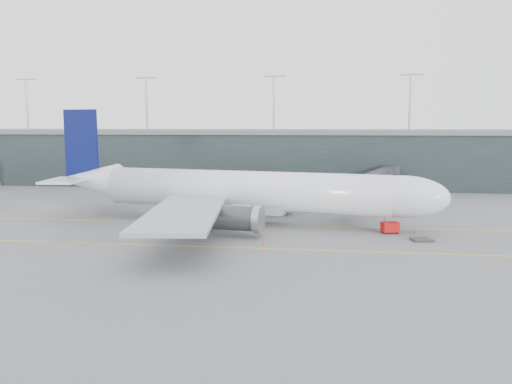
# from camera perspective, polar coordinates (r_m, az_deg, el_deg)

# --- Properties ---
(ground) EXTENTS (320.00, 320.00, 0.00)m
(ground) POSITION_cam_1_polar(r_m,az_deg,el_deg) (88.72, -4.00, -3.12)
(ground) COLOR slate
(ground) RESTS_ON ground
(taxiline_a) EXTENTS (160.00, 0.25, 0.02)m
(taxiline_a) POSITION_cam_1_polar(r_m,az_deg,el_deg) (84.88, -4.53, -3.61)
(taxiline_a) COLOR yellow
(taxiline_a) RESTS_ON ground
(taxiline_b) EXTENTS (160.00, 0.25, 0.02)m
(taxiline_b) POSITION_cam_1_polar(r_m,az_deg,el_deg) (69.66, -7.21, -6.17)
(taxiline_b) COLOR yellow
(taxiline_b) RESTS_ON ground
(taxiline_lead_main) EXTENTS (0.25, 60.00, 0.02)m
(taxiline_lead_main) POSITION_cam_1_polar(r_m,az_deg,el_deg) (107.45, 0.68, -1.19)
(taxiline_lead_main) COLOR yellow
(taxiline_lead_main) RESTS_ON ground
(terminal) EXTENTS (240.00, 36.00, 29.00)m
(terminal) POSITION_cam_1_polar(r_m,az_deg,el_deg) (144.75, 0.43, 4.15)
(terminal) COLOR #1E2829
(terminal) RESTS_ON ground
(main_aircraft) EXTENTS (69.05, 64.13, 19.41)m
(main_aircraft) POSITION_cam_1_polar(r_m,az_deg,el_deg) (84.57, -1.74, 0.10)
(main_aircraft) COLOR white
(main_aircraft) RESTS_ON ground
(jet_bridge) EXTENTS (17.65, 44.21, 6.72)m
(jet_bridge) POSITION_cam_1_polar(r_m,az_deg,el_deg) (109.97, 12.42, 1.48)
(jet_bridge) COLOR #2E2F34
(jet_bridge) RESTS_ON ground
(gse_cart) EXTENTS (2.88, 2.27, 1.72)m
(gse_cart) POSITION_cam_1_polar(r_m,az_deg,el_deg) (79.80, 15.06, -3.90)
(gse_cart) COLOR #B80D0D
(gse_cart) RESTS_ON ground
(baggage_dolly) EXTENTS (3.32, 2.87, 0.29)m
(baggage_dolly) POSITION_cam_1_polar(r_m,az_deg,el_deg) (76.17, 18.43, -5.18)
(baggage_dolly) COLOR #313135
(baggage_dolly) RESTS_ON ground
(uld_a) EXTENTS (2.64, 2.35, 2.02)m
(uld_a) POSITION_cam_1_polar(r_m,az_deg,el_deg) (99.15, -5.51, -1.36)
(uld_a) COLOR #3C3B41
(uld_a) RESTS_ON ground
(uld_b) EXTENTS (2.15, 1.96, 1.60)m
(uld_b) POSITION_cam_1_polar(r_m,az_deg,el_deg) (101.05, -4.37, -1.30)
(uld_b) COLOR #3C3B41
(uld_b) RESTS_ON ground
(uld_c) EXTENTS (2.14, 1.83, 1.73)m
(uld_c) POSITION_cam_1_polar(r_m,az_deg,el_deg) (98.61, -2.53, -1.47)
(uld_c) COLOR #3C3B41
(uld_c) RESTS_ON ground
(cone_nose) EXTENTS (0.45, 0.45, 0.71)m
(cone_nose) POSITION_cam_1_polar(r_m,az_deg,el_deg) (81.41, 17.75, -4.20)
(cone_nose) COLOR #D2430B
(cone_nose) RESTS_ON ground
(cone_wing_stbd) EXTENTS (0.45, 0.45, 0.72)m
(cone_wing_stbd) POSITION_cam_1_polar(r_m,az_deg,el_deg) (69.59, 0.87, -5.83)
(cone_wing_stbd) COLOR #FF3C0E
(cone_wing_stbd) RESTS_ON ground
(cone_wing_port) EXTENTS (0.44, 0.44, 0.69)m
(cone_wing_port) POSITION_cam_1_polar(r_m,az_deg,el_deg) (96.96, 1.89, -1.96)
(cone_wing_port) COLOR #F15C0D
(cone_wing_port) RESTS_ON ground
(cone_tail) EXTENTS (0.45, 0.45, 0.72)m
(cone_tail) POSITION_cam_1_polar(r_m,az_deg,el_deg) (78.30, -10.78, -4.43)
(cone_tail) COLOR orange
(cone_tail) RESTS_ON ground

